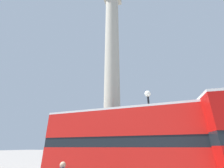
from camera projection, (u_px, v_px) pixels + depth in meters
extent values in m
cube|color=#A39E8E|center=(112.00, 168.00, 13.57)|extent=(6.36, 6.36, 0.91)
cube|color=#A39E8E|center=(112.00, 156.00, 13.92)|extent=(4.58, 4.58, 0.91)
cube|color=#A39E8E|center=(112.00, 146.00, 14.27)|extent=(2.80, 2.80, 0.91)
cylinder|color=#A39E8E|center=(112.00, 56.00, 18.23)|extent=(1.76, 1.76, 19.47)
cube|color=red|center=(137.00, 164.00, 8.18)|extent=(11.25, 3.40, 1.67)
cube|color=black|center=(136.00, 142.00, 8.61)|extent=(11.24, 3.35, 0.55)
cube|color=red|center=(135.00, 124.00, 9.01)|extent=(11.25, 3.40, 1.47)
cube|color=silver|center=(134.00, 111.00, 9.31)|extent=(11.25, 3.40, 0.12)
cylinder|color=black|center=(152.00, 137.00, 10.12)|extent=(0.14, 0.14, 5.67)
sphere|color=white|center=(148.00, 94.00, 11.32)|extent=(0.47, 0.47, 0.47)
sphere|color=tan|center=(63.00, 165.00, 5.53)|extent=(0.22, 0.22, 0.22)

